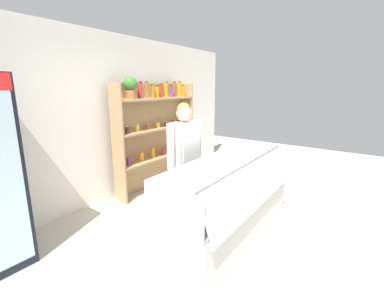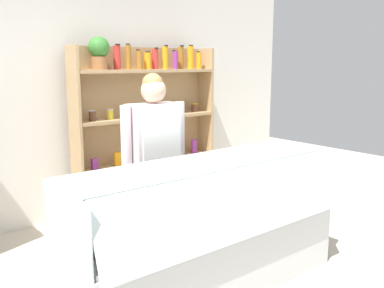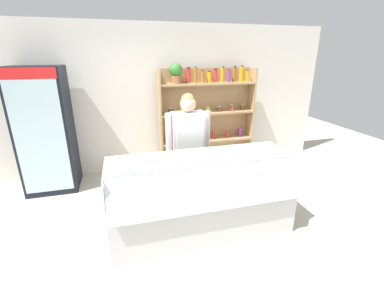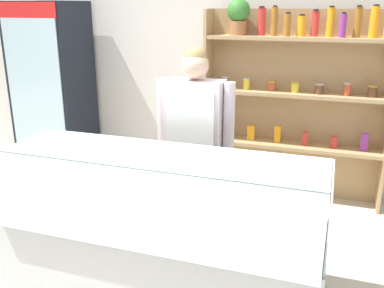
% 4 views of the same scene
% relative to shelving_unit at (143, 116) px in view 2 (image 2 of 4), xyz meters
% --- Properties ---
extents(back_wall, '(6.80, 0.10, 2.70)m').
position_rel_shelving_unit_xyz_m(back_wall, '(-0.86, 0.29, 0.21)').
color(back_wall, white).
rests_on(back_wall, ground).
extents(shelving_unit, '(1.82, 0.29, 2.02)m').
position_rel_shelving_unit_xyz_m(shelving_unit, '(0.00, 0.00, 0.00)').
color(shelving_unit, tan).
rests_on(shelving_unit, ground).
extents(deli_display_case, '(2.23, 0.79, 1.01)m').
position_rel_shelving_unit_xyz_m(deli_display_case, '(-0.66, -1.91, -0.82)').
color(deli_display_case, silver).
rests_on(deli_display_case, ground).
extents(shop_clerk, '(0.65, 0.25, 1.66)m').
position_rel_shelving_unit_xyz_m(shop_clerk, '(-0.63, -1.19, -0.15)').
color(shop_clerk, '#4C4233').
rests_on(shop_clerk, ground).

